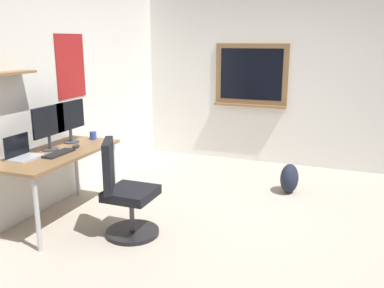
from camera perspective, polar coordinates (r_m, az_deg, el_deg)
ground_plane at (r=4.30m, az=9.61°, el=-11.62°), size 5.20×5.20×0.00m
wall_back at (r=4.98m, az=-18.67°, el=7.05°), size 5.00×0.30×2.60m
wall_right at (r=6.33m, az=14.45°, el=8.67°), size 0.22×5.00×2.60m
desk at (r=4.49m, az=-17.97°, el=-1.95°), size 1.40×0.64×0.74m
office_chair at (r=4.05m, az=-9.25°, el=-6.95°), size 0.54×0.56×0.95m
laptop at (r=4.33m, az=-22.27°, el=-1.14°), size 0.31×0.21×0.23m
monitor_primary at (r=4.50m, az=-19.05°, el=2.53°), size 0.46×0.17×0.46m
monitor_secondary at (r=4.77m, az=-16.36°, el=3.35°), size 0.46×0.17×0.46m
keyboard at (r=4.36m, az=-17.80°, el=-1.23°), size 0.37×0.13×0.02m
computer_mouse at (r=4.57m, az=-15.63°, el=-0.29°), size 0.10×0.06×0.03m
coffee_mug at (r=4.91m, az=-13.42°, el=1.15°), size 0.08×0.08×0.09m
backpack at (r=5.31m, az=13.21°, el=-4.62°), size 0.32×0.22×0.37m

